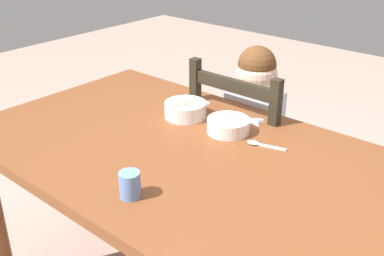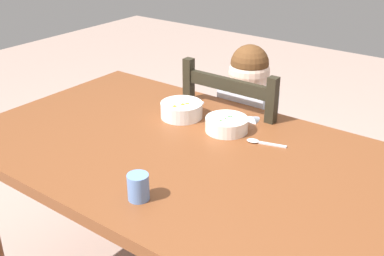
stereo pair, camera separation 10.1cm
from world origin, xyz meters
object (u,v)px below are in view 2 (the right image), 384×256
at_px(spoon, 259,142).
at_px(dining_chair, 242,160).
at_px(dining_table, 193,176).
at_px(child_figure, 243,122).
at_px(bowl_of_peas, 227,124).
at_px(drinking_cup, 138,187).
at_px(bowl_of_carrots, 182,109).

bearing_deg(spoon, dining_chair, 127.33).
bearing_deg(dining_table, child_figure, 101.48).
distance_m(child_figure, bowl_of_peas, 0.34).
distance_m(dining_chair, spoon, 0.49).
distance_m(dining_chair, drinking_cup, 0.88).
distance_m(dining_chair, child_figure, 0.19).
relative_size(bowl_of_peas, bowl_of_carrots, 0.96).
bearing_deg(spoon, drinking_cup, -101.57).
bearing_deg(bowl_of_carrots, dining_chair, 70.97).
bearing_deg(dining_chair, spoon, -52.67).
relative_size(bowl_of_peas, spoon, 1.11).
height_order(dining_table, bowl_of_carrots, bowl_of_carrots).
distance_m(bowl_of_carrots, drinking_cup, 0.56).
bearing_deg(child_figure, bowl_of_peas, -70.48).
relative_size(dining_chair, bowl_of_carrots, 5.80).
bearing_deg(dining_chair, bowl_of_peas, -71.01).
distance_m(dining_table, child_figure, 0.50).
bearing_deg(child_figure, dining_table, -78.52).
xyz_separation_m(dining_table, dining_chair, (-0.10, 0.50, -0.20)).
height_order(child_figure, spoon, child_figure).
height_order(bowl_of_carrots, drinking_cup, drinking_cup).
height_order(bowl_of_carrots, spoon, bowl_of_carrots).
height_order(child_figure, drinking_cup, child_figure).
distance_m(dining_table, bowl_of_peas, 0.23).
distance_m(child_figure, drinking_cup, 0.82).
relative_size(bowl_of_carrots, spoon, 1.16).
relative_size(dining_chair, child_figure, 0.95).
bearing_deg(dining_chair, bowl_of_carrots, -109.03).
xyz_separation_m(dining_chair, drinking_cup, (0.14, -0.81, 0.33)).
bearing_deg(dining_table, drinking_cup, -82.55).
bearing_deg(drinking_cup, dining_table, 97.45).
height_order(dining_table, dining_chair, dining_chair).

